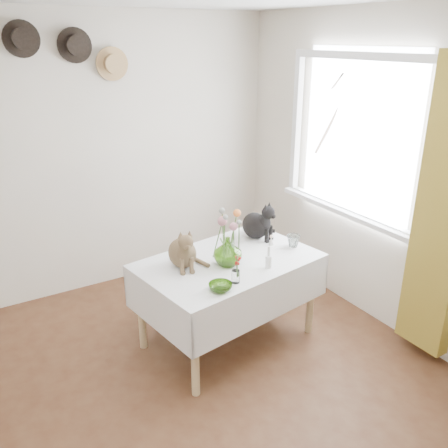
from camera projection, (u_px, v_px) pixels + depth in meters
room at (185, 256)px, 2.36m from camera, size 4.08×4.58×2.58m
window at (354, 150)px, 3.89m from camera, size 0.12×1.52×1.32m
curtain at (443, 213)px, 3.22m from camera, size 0.12×0.38×2.10m
dining_table at (228, 280)px, 3.62m from camera, size 1.43×1.03×0.70m
tabby_cat at (182, 246)px, 3.41m from camera, size 0.27×0.31×0.32m
black_cat at (255, 219)px, 3.90m from camera, size 0.31×0.34×0.33m
flower_vase at (228, 251)px, 3.44m from camera, size 0.22×0.22×0.22m
green_bowl at (220, 287)px, 3.12m from camera, size 0.19×0.19×0.05m
drinking_glass at (293, 241)px, 3.76m from camera, size 0.12×0.12×0.10m
candlestick at (268, 261)px, 3.42m from camera, size 0.05×0.05×0.17m
berry_jar at (236, 269)px, 3.20m from camera, size 0.06×0.06×0.23m
porcelain_figurine at (271, 240)px, 3.80m from camera, size 0.05×0.05×0.09m
flower_bouquet at (227, 221)px, 3.36m from camera, size 0.17×0.13×0.39m
wall_hats at (72, 50)px, 3.82m from camera, size 0.98×0.09×0.48m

